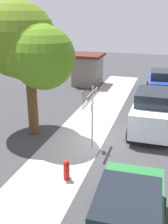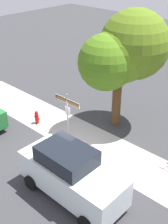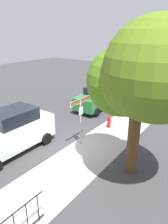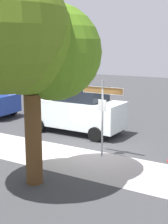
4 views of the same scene
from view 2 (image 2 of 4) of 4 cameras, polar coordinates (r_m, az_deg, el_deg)
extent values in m
plane|color=#38383A|center=(14.67, -2.55, -7.69)|extent=(60.00, 60.00, 0.00)
cube|color=#ACA5A2|center=(14.44, 6.85, -8.60)|extent=(24.00, 2.60, 0.00)
cylinder|color=#9EA0A5|center=(14.45, -3.19, -1.56)|extent=(0.07, 0.07, 2.83)
cube|color=brown|center=(13.94, -3.31, 2.14)|extent=(1.59, 0.02, 0.22)
cube|color=white|center=(13.94, -3.31, 2.14)|extent=(1.62, 0.02, 0.25)
cube|color=silver|center=(14.21, -3.18, 0.21)|extent=(0.32, 0.02, 0.42)
cylinder|color=#51361A|center=(16.26, 6.30, 1.78)|extent=(0.49, 0.49, 2.68)
sphere|color=#55741A|center=(15.40, 9.76, 12.76)|extent=(3.59, 3.59, 3.59)
sphere|color=#567D1A|center=(15.11, 7.45, 11.09)|extent=(2.96, 2.96, 2.96)
sphere|color=#4C7919|center=(14.76, 4.34, 9.58)|extent=(2.87, 2.87, 2.87)
cylinder|color=black|center=(16.94, -15.64, -1.98)|extent=(0.65, 0.24, 0.64)
cube|color=white|center=(11.86, -2.32, -12.55)|extent=(4.52, 1.80, 1.22)
cube|color=black|center=(11.41, -3.39, -8.45)|extent=(2.17, 1.58, 0.65)
cylinder|color=black|center=(12.07, 6.26, -15.84)|extent=(0.64, 0.22, 0.64)
cylinder|color=black|center=(11.12, 0.31, -20.78)|extent=(0.64, 0.22, 0.64)
cylinder|color=black|center=(13.57, -4.26, -9.62)|extent=(0.64, 0.22, 0.64)
cylinder|color=black|center=(12.74, -10.24, -13.25)|extent=(0.64, 0.22, 0.64)
cylinder|color=red|center=(16.94, -9.12, -1.22)|extent=(0.22, 0.22, 0.62)
sphere|color=red|center=(16.75, -9.22, -0.13)|extent=(0.20, 0.20, 0.20)
cylinder|color=red|center=(17.03, -9.47, -0.94)|extent=(0.10, 0.09, 0.09)
cylinder|color=red|center=(16.81, -8.78, -1.32)|extent=(0.10, 0.09, 0.09)
camera|label=1|loc=(20.65, -32.31, 16.55)|focal=43.53mm
camera|label=3|loc=(14.88, 38.26, 11.08)|focal=32.95mm
camera|label=4|loc=(24.28, 5.42, 18.04)|focal=52.96mm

